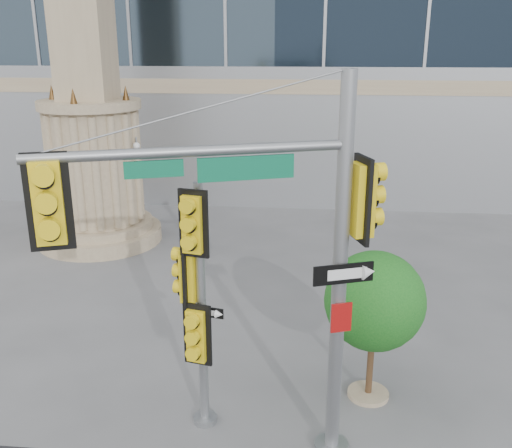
{
  "coord_description": "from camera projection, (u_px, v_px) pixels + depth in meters",
  "views": [
    {
      "loc": [
        1.59,
        -10.15,
        7.06
      ],
      "look_at": [
        0.41,
        2.0,
        3.1
      ],
      "focal_mm": 40.0,
      "sensor_mm": 36.0,
      "label": 1
    }
  ],
  "objects": [
    {
      "name": "monument",
      "position": [
        88.0,
        87.0,
        19.3
      ],
      "size": [
        4.4,
        4.4,
        16.6
      ],
      "color": "gray",
      "rests_on": "ground"
    },
    {
      "name": "street_tree",
      "position": [
        376.0,
        305.0,
        11.23
      ],
      "size": [
        2.03,
        1.99,
        3.17
      ],
      "color": "gray",
      "rests_on": "ground"
    },
    {
      "name": "secondary_signal_pole",
      "position": [
        196.0,
        291.0,
        10.12
      ],
      "size": [
        0.83,
        0.72,
        4.77
      ],
      "rotation": [
        0.0,
        0.0,
        -0.22
      ],
      "color": "slate",
      "rests_on": "ground"
    },
    {
      "name": "ground",
      "position": [
        227.0,
        393.0,
        11.93
      ],
      "size": [
        120.0,
        120.0,
        0.0
      ],
      "primitive_type": "plane",
      "color": "#545456",
      "rests_on": "ground"
    },
    {
      "name": "main_signal_pole",
      "position": [
        269.0,
        240.0,
        8.77
      ],
      "size": [
        4.96,
        2.14,
        6.66
      ],
      "rotation": [
        0.0,
        0.0,
        0.34
      ],
      "color": "slate",
      "rests_on": "ground"
    }
  ]
}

